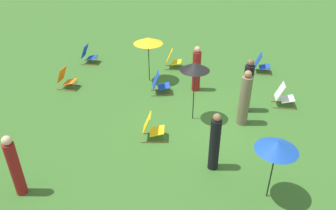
{
  "coord_description": "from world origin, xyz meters",
  "views": [
    {
      "loc": [
        -9.0,
        0.07,
        5.92
      ],
      "look_at": [
        0.0,
        1.2,
        0.5
      ],
      "focal_mm": 35.05,
      "sensor_mm": 36.0,
      "label": 1
    }
  ],
  "objects_px": {
    "deckchair_4": "(261,64)",
    "deckchair_8": "(66,79)",
    "deckchair_5": "(160,84)",
    "umbrella_1": "(195,67)",
    "person_3": "(247,87)",
    "umbrella_0": "(148,41)",
    "deckchair_7": "(283,96)",
    "deckchair_3": "(88,55)",
    "person_1": "(196,70)",
    "person_0": "(15,167)",
    "umbrella_2": "(277,146)",
    "person_4": "(245,99)",
    "deckchair_1": "(173,60)",
    "person_2": "(215,143)",
    "deckchair_6": "(152,128)"
  },
  "relations": [
    {
      "from": "deckchair_4",
      "to": "deckchair_8",
      "type": "xyz_separation_m",
      "value": [
        -2.34,
        7.54,
        0.0
      ]
    },
    {
      "from": "deckchair_5",
      "to": "umbrella_1",
      "type": "distance_m",
      "value": 2.54
    },
    {
      "from": "person_3",
      "to": "umbrella_0",
      "type": "bearing_deg",
      "value": -61.99
    },
    {
      "from": "deckchair_7",
      "to": "deckchair_8",
      "type": "xyz_separation_m",
      "value": [
        0.34,
        7.99,
        0.0
      ]
    },
    {
      "from": "deckchair_3",
      "to": "umbrella_0",
      "type": "relative_size",
      "value": 0.47
    },
    {
      "from": "person_1",
      "to": "person_3",
      "type": "height_order",
      "value": "person_3"
    },
    {
      "from": "deckchair_8",
      "to": "deckchair_5",
      "type": "bearing_deg",
      "value": -83.97
    },
    {
      "from": "person_0",
      "to": "deckchair_8",
      "type": "bearing_deg",
      "value": -97.74
    },
    {
      "from": "umbrella_2",
      "to": "umbrella_0",
      "type": "bearing_deg",
      "value": 33.82
    },
    {
      "from": "deckchair_7",
      "to": "person_1",
      "type": "relative_size",
      "value": 0.48
    },
    {
      "from": "deckchair_3",
      "to": "person_3",
      "type": "height_order",
      "value": "person_3"
    },
    {
      "from": "person_4",
      "to": "umbrella_0",
      "type": "bearing_deg",
      "value": -41.81
    },
    {
      "from": "umbrella_2",
      "to": "person_4",
      "type": "height_order",
      "value": "person_4"
    },
    {
      "from": "deckchair_1",
      "to": "person_2",
      "type": "bearing_deg",
      "value": -167.21
    },
    {
      "from": "deckchair_1",
      "to": "umbrella_1",
      "type": "xyz_separation_m",
      "value": [
        -3.9,
        -1.09,
        1.48
      ]
    },
    {
      "from": "deckchair_1",
      "to": "umbrella_0",
      "type": "xyz_separation_m",
      "value": [
        -1.32,
        0.8,
        1.3
      ]
    },
    {
      "from": "person_3",
      "to": "person_4",
      "type": "bearing_deg",
      "value": 45.23
    },
    {
      "from": "deckchair_6",
      "to": "deckchair_3",
      "type": "bearing_deg",
      "value": 30.04
    },
    {
      "from": "deckchair_4",
      "to": "deckchair_8",
      "type": "height_order",
      "value": "same"
    },
    {
      "from": "deckchair_3",
      "to": "umbrella_2",
      "type": "height_order",
      "value": "umbrella_2"
    },
    {
      "from": "deckchair_8",
      "to": "person_3",
      "type": "relative_size",
      "value": 0.44
    },
    {
      "from": "deckchair_4",
      "to": "deckchair_7",
      "type": "relative_size",
      "value": 1.0
    },
    {
      "from": "deckchair_8",
      "to": "person_0",
      "type": "bearing_deg",
      "value": -163.55
    },
    {
      "from": "deckchair_4",
      "to": "person_0",
      "type": "relative_size",
      "value": 0.49
    },
    {
      "from": "deckchair_4",
      "to": "person_0",
      "type": "distance_m",
      "value": 10.11
    },
    {
      "from": "person_1",
      "to": "person_3",
      "type": "relative_size",
      "value": 0.93
    },
    {
      "from": "deckchair_5",
      "to": "person_4",
      "type": "height_order",
      "value": "person_4"
    },
    {
      "from": "person_3",
      "to": "person_1",
      "type": "bearing_deg",
      "value": -71.65
    },
    {
      "from": "deckchair_6",
      "to": "person_4",
      "type": "bearing_deg",
      "value": -72.43
    },
    {
      "from": "deckchair_4",
      "to": "person_3",
      "type": "distance_m",
      "value": 3.35
    },
    {
      "from": "deckchair_3",
      "to": "deckchair_7",
      "type": "bearing_deg",
      "value": -106.59
    },
    {
      "from": "deckchair_1",
      "to": "person_3",
      "type": "height_order",
      "value": "person_3"
    },
    {
      "from": "umbrella_2",
      "to": "person_0",
      "type": "height_order",
      "value": "person_0"
    },
    {
      "from": "person_0",
      "to": "person_1",
      "type": "height_order",
      "value": "person_1"
    },
    {
      "from": "umbrella_1",
      "to": "person_2",
      "type": "height_order",
      "value": "umbrella_1"
    },
    {
      "from": "deckchair_5",
      "to": "person_3",
      "type": "relative_size",
      "value": 0.45
    },
    {
      "from": "person_0",
      "to": "deckchair_3",
      "type": "bearing_deg",
      "value": -101.4
    },
    {
      "from": "deckchair_6",
      "to": "person_1",
      "type": "height_order",
      "value": "person_1"
    },
    {
      "from": "person_1",
      "to": "deckchair_5",
      "type": "bearing_deg",
      "value": -45.29
    },
    {
      "from": "deckchair_6",
      "to": "person_2",
      "type": "height_order",
      "value": "person_2"
    },
    {
      "from": "deckchair_5",
      "to": "umbrella_2",
      "type": "bearing_deg",
      "value": -158.3
    },
    {
      "from": "deckchair_6",
      "to": "person_4",
      "type": "distance_m",
      "value": 3.0
    },
    {
      "from": "person_3",
      "to": "deckchair_1",
      "type": "bearing_deg",
      "value": -83.22
    },
    {
      "from": "deckchair_8",
      "to": "deckchair_1",
      "type": "bearing_deg",
      "value": -53.06
    },
    {
      "from": "umbrella_2",
      "to": "deckchair_3",
      "type": "bearing_deg",
      "value": 43.68
    },
    {
      "from": "umbrella_1",
      "to": "umbrella_2",
      "type": "bearing_deg",
      "value": -148.27
    },
    {
      "from": "deckchair_3",
      "to": "person_1",
      "type": "distance_m",
      "value": 5.27
    },
    {
      "from": "deckchair_7",
      "to": "person_4",
      "type": "height_order",
      "value": "person_4"
    },
    {
      "from": "deckchair_6",
      "to": "umbrella_0",
      "type": "bearing_deg",
      "value": 5.58
    },
    {
      "from": "umbrella_1",
      "to": "person_3",
      "type": "xyz_separation_m",
      "value": [
        0.72,
        -1.72,
        -0.96
      ]
    }
  ]
}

